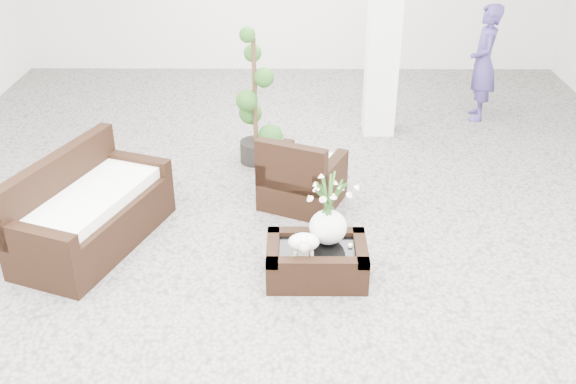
{
  "coord_description": "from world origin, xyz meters",
  "views": [
    {
      "loc": [
        0.04,
        -5.5,
        3.56
      ],
      "look_at": [
        0.0,
        -0.1,
        0.62
      ],
      "focal_mm": 40.95,
      "sensor_mm": 36.0,
      "label": 1
    }
  ],
  "objects_px": {
    "armchair": "(303,169)",
    "loveseat": "(91,203)",
    "coffee_table": "(316,262)",
    "topiary": "(255,98)"
  },
  "relations": [
    {
      "from": "coffee_table",
      "to": "armchair",
      "type": "relative_size",
      "value": 1.09
    },
    {
      "from": "armchair",
      "to": "loveseat",
      "type": "xyz_separation_m",
      "value": [
        -2.05,
        -0.83,
        0.04
      ]
    },
    {
      "from": "armchair",
      "to": "loveseat",
      "type": "bearing_deg",
      "value": 46.04
    },
    {
      "from": "armchair",
      "to": "coffee_table",
      "type": "bearing_deg",
      "value": 118.61
    },
    {
      "from": "coffee_table",
      "to": "armchair",
      "type": "bearing_deg",
      "value": 94.54
    },
    {
      "from": "loveseat",
      "to": "topiary",
      "type": "xyz_separation_m",
      "value": [
        1.49,
        1.87,
        0.37
      ]
    },
    {
      "from": "coffee_table",
      "to": "topiary",
      "type": "distance_m",
      "value": 2.6
    },
    {
      "from": "armchair",
      "to": "loveseat",
      "type": "height_order",
      "value": "loveseat"
    },
    {
      "from": "coffee_table",
      "to": "topiary",
      "type": "bearing_deg",
      "value": 105.41
    },
    {
      "from": "coffee_table",
      "to": "topiary",
      "type": "relative_size",
      "value": 0.55
    }
  ]
}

